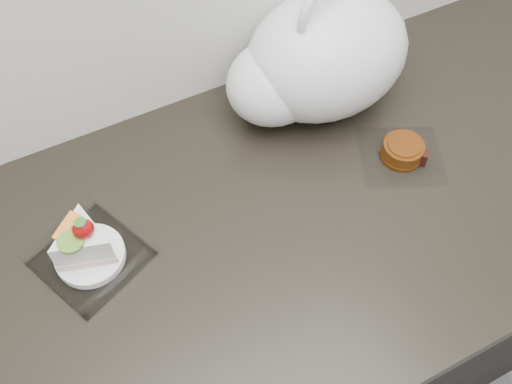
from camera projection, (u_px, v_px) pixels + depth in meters
name	position (u px, v px, depth m)	size (l,w,h in m)	color
counter	(258.00, 329.00, 1.28)	(2.04, 0.64, 0.90)	black
cake_tray	(87.00, 250.00, 0.85)	(0.19, 0.19, 0.11)	white
mooncake_wrap	(403.00, 152.00, 0.98)	(0.18, 0.18, 0.03)	white
plastic_bag	(317.00, 60.00, 0.97)	(0.36, 0.27, 0.27)	silver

